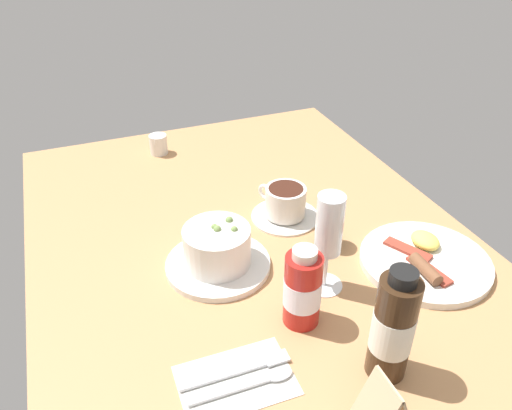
% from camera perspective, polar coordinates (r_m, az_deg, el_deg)
% --- Properties ---
extents(ground_plane, '(1.10, 0.84, 0.03)m').
position_cam_1_polar(ground_plane, '(1.02, -0.60, -4.18)').
color(ground_plane, '#B27F51').
extents(porridge_bowl, '(0.19, 0.19, 0.09)m').
position_cam_1_polar(porridge_bowl, '(0.92, -4.35, -5.01)').
color(porridge_bowl, silver).
rests_on(porridge_bowl, ground_plane).
extents(cutlery_setting, '(0.11, 0.17, 0.01)m').
position_cam_1_polar(cutlery_setting, '(0.77, -1.84, -18.86)').
color(cutlery_setting, silver).
rests_on(cutlery_setting, ground_plane).
extents(coffee_cup, '(0.14, 0.14, 0.07)m').
position_cam_1_polar(coffee_cup, '(1.05, 3.28, 0.09)').
color(coffee_cup, silver).
rests_on(coffee_cup, ground_plane).
extents(creamer_jug, '(0.05, 0.04, 0.06)m').
position_cam_1_polar(creamer_jug, '(1.33, -10.87, 6.70)').
color(creamer_jug, silver).
rests_on(creamer_jug, ground_plane).
extents(wine_glass, '(0.06, 0.06, 0.18)m').
position_cam_1_polar(wine_glass, '(0.84, 8.16, -2.87)').
color(wine_glass, white).
rests_on(wine_glass, ground_plane).
extents(jam_jar, '(0.05, 0.05, 0.06)m').
position_cam_1_polar(jam_jar, '(0.98, 8.20, -2.97)').
color(jam_jar, '#382919').
rests_on(jam_jar, ground_plane).
extents(sauce_bottle_brown, '(0.06, 0.06, 0.19)m').
position_cam_1_polar(sauce_bottle_brown, '(0.74, 15.07, -13.11)').
color(sauce_bottle_brown, '#382314').
rests_on(sauce_bottle_brown, ground_plane).
extents(sauce_bottle_red, '(0.06, 0.06, 0.14)m').
position_cam_1_polar(sauce_bottle_red, '(0.80, 5.23, -9.35)').
color(sauce_bottle_red, '#B21E19').
rests_on(sauce_bottle_red, ground_plane).
extents(breakfast_plate, '(0.24, 0.24, 0.04)m').
position_cam_1_polar(breakfast_plate, '(0.99, 18.37, -5.86)').
color(breakfast_plate, silver).
rests_on(breakfast_plate, ground_plane).
extents(menu_card, '(0.06, 0.07, 0.09)m').
position_cam_1_polar(menu_card, '(0.70, 14.17, -21.11)').
color(menu_card, tan).
rests_on(menu_card, ground_plane).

